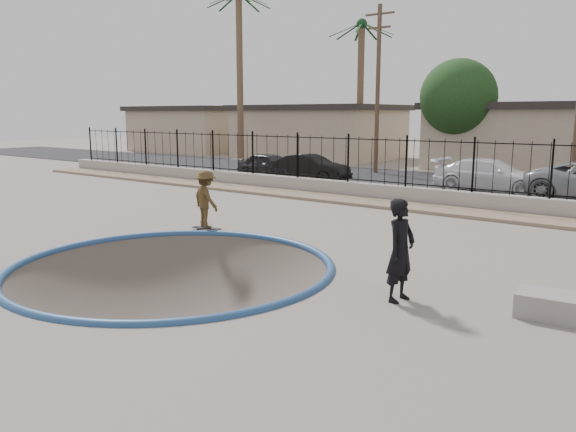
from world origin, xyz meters
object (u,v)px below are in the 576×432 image
(car_a, at_px, (271,165))
(car_b, at_px, (310,168))
(videographer, at_px, (401,250))
(concrete_ledge, at_px, (570,309))
(car_c, at_px, (491,176))
(skateboard, at_px, (207,228))
(skater, at_px, (206,202))

(car_a, distance_m, car_b, 2.50)
(videographer, relative_size, concrete_ledge, 1.14)
(concrete_ledge, distance_m, car_c, 15.27)
(concrete_ledge, xyz_separation_m, car_b, (-14.00, 12.67, 0.48))
(videographer, height_order, car_a, videographer)
(skateboard, bearing_deg, videographer, -27.52)
(videographer, height_order, car_c, videographer)
(skateboard, xyz_separation_m, car_a, (-6.79, 11.21, 0.61))
(skater, xyz_separation_m, skateboard, (0.00, 0.00, -0.74))
(car_b, bearing_deg, videographer, -142.80)
(skater, height_order, car_a, skater)
(skater, relative_size, car_b, 0.41)
(skater, distance_m, car_b, 12.01)
(car_a, bearing_deg, videographer, -130.93)
(concrete_ledge, bearing_deg, videographer, -163.74)
(car_a, bearing_deg, concrete_ledge, -124.40)
(car_b, height_order, car_c, car_c)
(skater, xyz_separation_m, car_b, (-4.29, 11.21, -0.13))
(videographer, distance_m, car_c, 15.22)
(concrete_ledge, bearing_deg, car_b, 137.85)
(skater, bearing_deg, skateboard, -74.77)
(car_c, bearing_deg, concrete_ledge, -157.80)
(car_a, height_order, car_c, car_c)
(videographer, bearing_deg, car_a, 50.64)
(videographer, distance_m, concrete_ledge, 2.81)
(videographer, distance_m, car_a, 19.32)
(skateboard, relative_size, car_c, 0.19)
(videographer, bearing_deg, car_c, 16.79)
(skateboard, distance_m, concrete_ledge, 9.82)
(skater, relative_size, concrete_ledge, 1.01)
(skateboard, bearing_deg, car_a, 111.07)
(skater, xyz_separation_m, videographer, (7.09, -2.22, 0.11))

